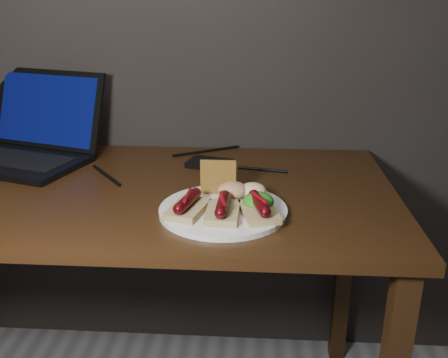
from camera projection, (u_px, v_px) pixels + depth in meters
desk at (123, 217)px, 1.31m from camera, size 1.40×0.70×0.75m
laptop at (28, 141)px, 1.47m from camera, size 0.46×0.42×0.25m
hard_drive at (210, 163)px, 1.42m from camera, size 0.14×0.11×0.02m
desk_cables at (129, 166)px, 1.42m from camera, size 0.95×0.39×0.01m
plate at (223, 210)px, 1.12m from camera, size 0.37×0.37×0.01m
bread_sausage_left at (188, 206)px, 1.09m from camera, size 0.10×0.13×0.04m
bread_sausage_center at (223, 209)px, 1.07m from camera, size 0.07×0.12×0.04m
bread_sausage_right at (259, 208)px, 1.08m from camera, size 0.10×0.13×0.04m
crispbread at (218, 177)px, 1.19m from camera, size 0.08×0.01×0.08m
salad_greens at (258, 201)px, 1.11m from camera, size 0.07×0.07×0.04m
salsa_mound at (233, 191)px, 1.17m from camera, size 0.07×0.07×0.04m
coleslaw_mound at (253, 191)px, 1.17m from camera, size 0.06×0.06×0.04m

